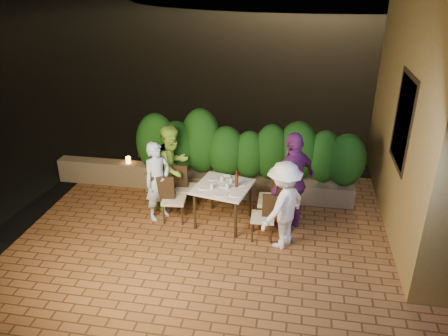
% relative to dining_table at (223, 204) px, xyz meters
% --- Properties ---
extents(ground, '(400.00, 400.00, 0.00)m').
position_rel_dining_table_xyz_m(ground, '(0.10, -1.14, -0.40)').
color(ground, black).
rests_on(ground, ground).
extents(terrace_floor, '(7.00, 6.00, 0.15)m').
position_rel_dining_table_xyz_m(terrace_floor, '(0.10, -0.64, -0.45)').
color(terrace_floor, brown).
rests_on(terrace_floor, ground).
extents(window_pane, '(0.08, 1.00, 1.40)m').
position_rel_dining_table_xyz_m(window_pane, '(2.92, 0.36, 1.62)').
color(window_pane, black).
rests_on(window_pane, building_wall).
extents(window_frame, '(0.06, 1.15, 1.55)m').
position_rel_dining_table_xyz_m(window_frame, '(2.91, 0.36, 1.62)').
color(window_frame, black).
rests_on(window_frame, building_wall).
extents(planter, '(4.20, 0.55, 0.40)m').
position_rel_dining_table_xyz_m(planter, '(0.30, 1.16, -0.17)').
color(planter, brown).
rests_on(planter, ground).
extents(hedge, '(4.00, 0.70, 1.10)m').
position_rel_dining_table_xyz_m(hedge, '(0.30, 1.16, 0.57)').
color(hedge, '#154111').
rests_on(hedge, planter).
extents(parapet, '(2.20, 0.30, 0.50)m').
position_rel_dining_table_xyz_m(parapet, '(-2.70, 1.16, -0.12)').
color(parapet, brown).
rests_on(parapet, ground).
extents(hill, '(52.00, 40.00, 22.00)m').
position_rel_dining_table_xyz_m(hill, '(2.10, 58.86, -4.38)').
color(hill, black).
rests_on(hill, ground).
extents(dining_table, '(1.09, 1.09, 0.75)m').
position_rel_dining_table_xyz_m(dining_table, '(0.00, 0.00, 0.00)').
color(dining_table, white).
rests_on(dining_table, ground).
extents(plate_nw, '(0.23, 0.23, 0.01)m').
position_rel_dining_table_xyz_m(plate_nw, '(-0.30, -0.12, 0.38)').
color(plate_nw, white).
rests_on(plate_nw, dining_table).
extents(plate_sw, '(0.20, 0.20, 0.01)m').
position_rel_dining_table_xyz_m(plate_sw, '(-0.24, 0.25, 0.38)').
color(plate_sw, white).
rests_on(plate_sw, dining_table).
extents(plate_ne, '(0.22, 0.22, 0.01)m').
position_rel_dining_table_xyz_m(plate_ne, '(0.26, -0.28, 0.38)').
color(plate_ne, white).
rests_on(plate_ne, dining_table).
extents(plate_se, '(0.24, 0.24, 0.01)m').
position_rel_dining_table_xyz_m(plate_se, '(0.29, 0.13, 0.38)').
color(plate_se, white).
rests_on(plate_se, dining_table).
extents(plate_centre, '(0.23, 0.23, 0.01)m').
position_rel_dining_table_xyz_m(plate_centre, '(0.03, 0.01, 0.38)').
color(plate_centre, white).
rests_on(plate_centre, dining_table).
extents(plate_front, '(0.23, 0.23, 0.01)m').
position_rel_dining_table_xyz_m(plate_front, '(0.02, -0.33, 0.38)').
color(plate_front, white).
rests_on(plate_front, dining_table).
extents(glass_nw, '(0.06, 0.06, 0.10)m').
position_rel_dining_table_xyz_m(glass_nw, '(-0.17, -0.15, 0.43)').
color(glass_nw, silver).
rests_on(glass_nw, dining_table).
extents(glass_sw, '(0.06, 0.06, 0.11)m').
position_rel_dining_table_xyz_m(glass_sw, '(-0.05, 0.16, 0.43)').
color(glass_sw, silver).
rests_on(glass_sw, dining_table).
extents(glass_ne, '(0.06, 0.06, 0.11)m').
position_rel_dining_table_xyz_m(glass_ne, '(0.09, -0.10, 0.43)').
color(glass_ne, silver).
rests_on(glass_ne, dining_table).
extents(glass_se, '(0.06, 0.06, 0.10)m').
position_rel_dining_table_xyz_m(glass_se, '(0.13, 0.12, 0.42)').
color(glass_se, silver).
rests_on(glass_se, dining_table).
extents(beer_bottle, '(0.06, 0.06, 0.32)m').
position_rel_dining_table_xyz_m(beer_bottle, '(0.24, 0.00, 0.54)').
color(beer_bottle, '#491A0C').
rests_on(beer_bottle, dining_table).
extents(bowl, '(0.18, 0.18, 0.04)m').
position_rel_dining_table_xyz_m(bowl, '(-0.00, 0.29, 0.40)').
color(bowl, white).
rests_on(bowl, dining_table).
extents(chair_left_front, '(0.45, 0.45, 0.88)m').
position_rel_dining_table_xyz_m(chair_left_front, '(-0.89, -0.08, 0.06)').
color(chair_left_front, black).
rests_on(chair_left_front, ground).
extents(chair_left_back, '(0.43, 0.43, 0.89)m').
position_rel_dining_table_xyz_m(chair_left_back, '(-0.77, 0.40, 0.07)').
color(chair_left_back, black).
rests_on(chair_left_back, ground).
extents(chair_right_front, '(0.41, 0.41, 0.85)m').
position_rel_dining_table_xyz_m(chair_right_front, '(0.75, -0.37, 0.05)').
color(chair_right_front, black).
rests_on(chair_right_front, ground).
extents(chair_right_back, '(0.50, 0.50, 1.04)m').
position_rel_dining_table_xyz_m(chair_right_back, '(0.87, 0.07, 0.15)').
color(chair_right_back, black).
rests_on(chair_right_back, ground).
extents(diner_blue, '(0.61, 0.65, 1.49)m').
position_rel_dining_table_xyz_m(diner_blue, '(-1.20, -0.02, 0.37)').
color(diner_blue, silver).
rests_on(diner_blue, ground).
extents(diner_green, '(0.91, 0.99, 1.64)m').
position_rel_dining_table_xyz_m(diner_green, '(-1.05, 0.47, 0.44)').
color(diner_green, '#91C93E').
rests_on(diner_green, ground).
extents(diner_white, '(1.01, 1.13, 1.52)m').
position_rel_dining_table_xyz_m(diner_white, '(1.09, -0.53, 0.38)').
color(diner_white, white).
rests_on(diner_white, ground).
extents(diner_purple, '(0.99, 1.12, 1.81)m').
position_rel_dining_table_xyz_m(diner_purple, '(1.21, 0.04, 0.53)').
color(diner_purple, '#65246D').
rests_on(diner_purple, ground).
extents(parapet_lamp, '(0.10, 0.10, 0.14)m').
position_rel_dining_table_xyz_m(parapet_lamp, '(-2.24, 1.16, 0.20)').
color(parapet_lamp, orange).
rests_on(parapet_lamp, parapet).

